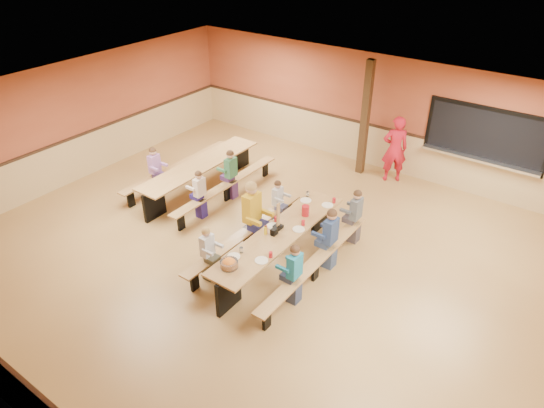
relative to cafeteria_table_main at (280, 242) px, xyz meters
The scene contains 23 objects.
ground 0.62m from the cafeteria_table_main, 163.84° to the left, with size 12.00×12.00×0.00m, color olive.
room_envelope 0.37m from the cafeteria_table_main, 163.84° to the left, with size 12.04×10.04×3.02m.
kitchen_pass_through 5.63m from the cafeteria_table_main, 65.68° to the left, with size 2.78×0.28×1.38m.
structural_post 4.63m from the cafeteria_table_main, 96.56° to the left, with size 0.18×0.18×3.00m, color #312010.
cafeteria_table_main is the anchor object (origin of this frame).
cafeteria_table_second 3.50m from the cafeteria_table_main, 158.72° to the left, with size 1.91×3.70×0.74m.
seated_child_white_left 1.42m from the cafeteria_table_main, 125.68° to the right, with size 0.34×0.28×1.15m, color silver, non-canonical shape.
seated_adult_yellow 0.87m from the cafeteria_table_main, 166.71° to the left, with size 0.49×0.40×1.46m, color gold, non-canonical shape.
seated_child_grey_left 1.37m from the cafeteria_table_main, 127.02° to the left, with size 0.32×0.26×1.11m, color #B6B6B6, non-canonical shape.
seated_child_teal_right 1.11m from the cafeteria_table_main, 41.58° to the right, with size 0.37×0.30×1.20m, color #196D8C, non-canonical shape.
seated_child_navy_right 0.98m from the cafeteria_table_main, 31.54° to the left, with size 0.41×0.33×1.29m, color navy, non-canonical shape.
seated_child_char_right 1.76m from the cafeteria_table_main, 61.98° to the left, with size 0.37×0.30×1.21m, color #4B5055, non-canonical shape.
seated_child_purple_sec 4.13m from the cafeteria_table_main, behind, with size 0.36×0.30×1.20m, color #9763A0, non-canonical shape.
seated_child_green_sec 2.84m from the cafeteria_table_main, 149.22° to the left, with size 0.38×0.31×1.23m, color #306742, non-canonical shape.
seated_child_tan_sec 2.47m from the cafeteria_table_main, behind, with size 0.34×0.28×1.15m, color beige, non-canonical shape.
standing_woman 4.59m from the cafeteria_table_main, 85.71° to the left, with size 0.64×0.42×1.74m, color #B51426.
punch_pitcher 0.87m from the cafeteria_table_main, 85.37° to the left, with size 0.16×0.16×0.22m, color #AD171D.
chip_bowl 1.40m from the cafeteria_table_main, 94.90° to the right, with size 0.32×0.32×0.15m, color orange, non-canonical shape.
napkin_dispenser 0.30m from the cafeteria_table_main, 115.22° to the right, with size 0.10×0.14×0.13m, color black.
condiment_mustard 0.41m from the cafeteria_table_main, 134.69° to the right, with size 0.06×0.06×0.17m, color yellow.
condiment_ketchup 0.40m from the cafeteria_table_main, 137.67° to the right, with size 0.06×0.06×0.17m, color #B2140F.
table_paddle 0.39m from the cafeteria_table_main, 136.27° to the left, with size 0.16×0.16×0.56m.
place_settings 0.27m from the cafeteria_table_main, 90.00° to the right, with size 0.65×3.30×0.11m, color beige, non-canonical shape.
Camera 1 is at (4.66, -6.37, 6.05)m, focal length 32.00 mm.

